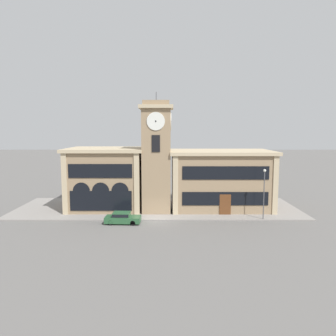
% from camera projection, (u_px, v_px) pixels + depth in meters
% --- Properties ---
extents(ground_plane, '(300.00, 300.00, 0.00)m').
position_uv_depth(ground_plane, '(154.00, 221.00, 40.97)').
color(ground_plane, '#605E5B').
extents(sidewalk_kerb, '(40.24, 13.22, 0.15)m').
position_uv_depth(sidewalk_kerb, '(156.00, 208.00, 47.53)').
color(sidewalk_kerb, gray).
rests_on(sidewalk_kerb, ground_plane).
extents(clock_tower, '(4.52, 4.52, 16.39)m').
position_uv_depth(clock_tower, '(155.00, 157.00, 44.61)').
color(clock_tower, '#937A5B').
rests_on(clock_tower, ground_plane).
extents(town_hall_left_wing, '(10.92, 9.27, 8.77)m').
position_uv_depth(town_hall_left_wing, '(105.00, 178.00, 47.28)').
color(town_hall_left_wing, '#937A5B').
rests_on(town_hall_left_wing, ground_plane).
extents(town_hall_right_wing, '(14.61, 9.27, 8.42)m').
position_uv_depth(town_hall_right_wing, '(219.00, 179.00, 47.38)').
color(town_hall_right_wing, '#937A5B').
rests_on(town_hall_right_wing, ground_plane).
extents(parked_car_near, '(4.37, 2.04, 1.38)m').
position_uv_depth(parked_car_near, '(121.00, 218.00, 39.78)').
color(parked_car_near, '#285633').
rests_on(parked_car_near, ground_plane).
extents(street_lamp, '(0.36, 0.36, 6.35)m').
position_uv_depth(street_lamp, '(263.00, 187.00, 40.87)').
color(street_lamp, '#4C4C51').
rests_on(street_lamp, sidewalk_kerb).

